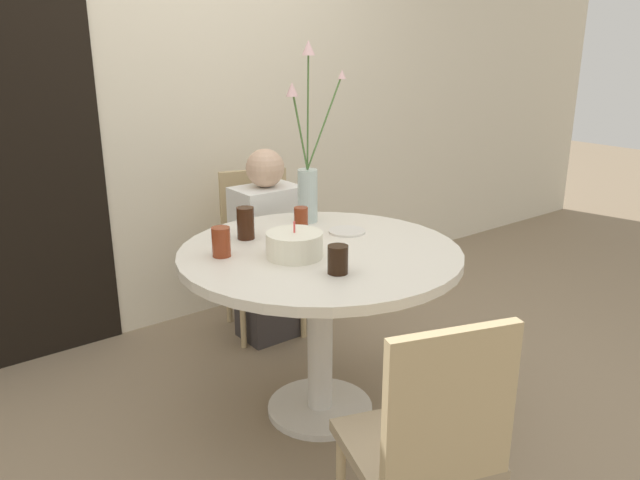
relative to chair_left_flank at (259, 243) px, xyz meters
The scene contains 14 objects.
ground_plane 1.08m from the chair_left_flank, 106.92° to the right, with size 16.00×16.00×0.00m, color #89755B.
wall_back 0.94m from the chair_left_flank, 125.03° to the left, with size 8.00×0.05×2.60m.
doorway_panel 1.32m from the chair_left_flank, 162.31° to the left, with size 0.90×0.01×2.05m.
dining_table 0.97m from the chair_left_flank, 106.92° to the right, with size 1.17×1.17×0.76m.
chair_left_flank is the anchor object (origin of this frame).
chair_right_flank 1.92m from the chair_left_flank, 107.89° to the right, with size 0.51×0.51×0.89m.
birthday_cake 1.06m from the chair_left_flank, 114.04° to the right, with size 0.23×0.23×0.15m.
flower_vase 0.76m from the chair_left_flank, 98.24° to the right, with size 0.33×0.13×0.82m.
side_plate 0.85m from the chair_left_flank, 92.91° to the right, with size 0.16×0.16×0.01m.
drink_glass_0 0.82m from the chair_left_flank, 126.15° to the right, with size 0.08×0.08×0.14m.
drink_glass_1 1.28m from the chair_left_flank, 108.56° to the right, with size 0.08×0.08×0.11m.
drink_glass_2 0.86m from the chair_left_flank, 108.68° to the right, with size 0.06×0.06×0.14m.
drink_glass_3 1.04m from the chair_left_flank, 130.64° to the right, with size 0.07×0.07×0.12m.
person_guest 0.16m from the chair_left_flank, 106.92° to the right, with size 0.34×0.24×1.05m.
Camera 1 is at (-1.48, -1.92, 1.59)m, focal length 35.00 mm.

